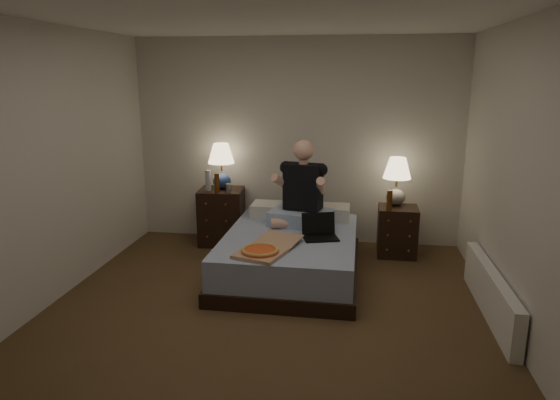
% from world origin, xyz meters
% --- Properties ---
extents(floor, '(4.00, 4.50, 0.00)m').
position_xyz_m(floor, '(0.00, 0.00, 0.00)').
color(floor, brown).
rests_on(floor, ground).
extents(ceiling, '(4.00, 4.50, 0.00)m').
position_xyz_m(ceiling, '(0.00, 0.00, 2.50)').
color(ceiling, white).
rests_on(ceiling, ground).
extents(wall_back, '(4.00, 0.00, 2.50)m').
position_xyz_m(wall_back, '(0.00, 2.25, 1.25)').
color(wall_back, beige).
rests_on(wall_back, ground).
extents(wall_front, '(4.00, 0.00, 2.50)m').
position_xyz_m(wall_front, '(0.00, -2.25, 1.25)').
color(wall_front, beige).
rests_on(wall_front, ground).
extents(wall_left, '(0.00, 4.50, 2.50)m').
position_xyz_m(wall_left, '(-2.00, 0.00, 1.25)').
color(wall_left, beige).
rests_on(wall_left, ground).
extents(wall_right, '(0.00, 4.50, 2.50)m').
position_xyz_m(wall_right, '(2.00, 0.00, 1.25)').
color(wall_right, beige).
rests_on(wall_right, ground).
extents(bed, '(1.36, 1.80, 0.45)m').
position_xyz_m(bed, '(0.09, 1.05, 0.22)').
color(bed, '#5168A3').
rests_on(bed, floor).
extents(nightstand_left, '(0.57, 0.52, 0.69)m').
position_xyz_m(nightstand_left, '(-0.89, 1.97, 0.34)').
color(nightstand_left, black).
rests_on(nightstand_left, floor).
extents(nightstand_right, '(0.45, 0.40, 0.58)m').
position_xyz_m(nightstand_right, '(1.23, 1.84, 0.29)').
color(nightstand_right, black).
rests_on(nightstand_right, floor).
extents(lamp_left, '(0.39, 0.39, 0.56)m').
position_xyz_m(lamp_left, '(-0.89, 2.01, 0.97)').
color(lamp_left, navy).
rests_on(lamp_left, nightstand_left).
extents(lamp_right, '(0.39, 0.39, 0.56)m').
position_xyz_m(lamp_right, '(1.20, 1.94, 0.86)').
color(lamp_right, gray).
rests_on(lamp_right, nightstand_right).
extents(water_bottle, '(0.07, 0.07, 0.25)m').
position_xyz_m(water_bottle, '(-1.03, 1.89, 0.81)').
color(water_bottle, '#B4BECB').
rests_on(water_bottle, nightstand_left).
extents(soda_can, '(0.07, 0.07, 0.10)m').
position_xyz_m(soda_can, '(-0.77, 1.85, 0.74)').
color(soda_can, '#B5B5B0').
rests_on(soda_can, nightstand_left).
extents(beer_bottle_left, '(0.06, 0.06, 0.23)m').
position_xyz_m(beer_bottle_left, '(-0.89, 1.79, 0.80)').
color(beer_bottle_left, '#5E310D').
rests_on(beer_bottle_left, nightstand_left).
extents(beer_bottle_right, '(0.06, 0.06, 0.23)m').
position_xyz_m(beer_bottle_right, '(1.12, 1.69, 0.69)').
color(beer_bottle_right, '#622C0E').
rests_on(beer_bottle_right, nightstand_right).
extents(person, '(0.76, 0.65, 0.93)m').
position_xyz_m(person, '(0.16, 1.42, 0.91)').
color(person, black).
rests_on(person, bed).
extents(laptop, '(0.41, 0.37, 0.24)m').
position_xyz_m(laptop, '(0.40, 0.96, 0.57)').
color(laptop, black).
rests_on(laptop, bed).
extents(pizza_box, '(0.61, 0.84, 0.08)m').
position_xyz_m(pizza_box, '(-0.11, 0.40, 0.49)').
color(pizza_box, tan).
rests_on(pizza_box, bed).
extents(radiator, '(0.10, 1.60, 0.40)m').
position_xyz_m(radiator, '(1.93, 0.43, 0.20)').
color(radiator, white).
rests_on(radiator, floor).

